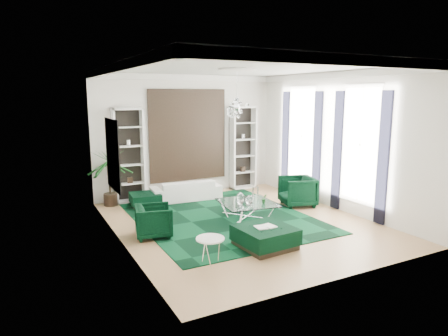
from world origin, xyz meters
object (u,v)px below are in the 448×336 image
armchair_left (154,221)px  armchair_right (297,191)px  ottoman_front (265,237)px  palm (109,169)px  ottoman_side (145,200)px  coffee_table (247,211)px  side_table (210,252)px  sofa (186,190)px

armchair_left → armchair_right: armchair_right is taller
ottoman_front → palm: (-2.19, 4.79, 0.85)m
armchair_left → ottoman_side: size_ratio=0.96×
armchair_right → ottoman_front: 3.47m
armchair_right → coffee_table: (-1.97, -0.46, -0.20)m
ottoman_side → armchair_right: bearing=-27.1°
coffee_table → ottoman_front: bearing=-109.6°
armchair_right → ottoman_side: armchair_right is taller
armchair_left → side_table: (0.46, -1.98, -0.10)m
ottoman_side → ottoman_front: bearing=-73.0°
coffee_table → ottoman_side: coffee_table is taller
sofa → ottoman_side: size_ratio=2.55×
armchair_left → ottoman_front: armchair_left is taller
ottoman_front → palm: 5.33m
ottoman_front → sofa: bearing=90.0°
ottoman_side → palm: palm is taller
sofa → coffee_table: bearing=108.3°
sofa → armchair_right: armchair_right is taller
side_table → ottoman_front: bearing=11.2°
armchair_left → ottoman_side: armchair_left is taller
armchair_right → palm: (-4.80, 2.51, 0.64)m
armchair_left → coffee_table: 2.52m
sofa → ottoman_side: bearing=8.9°
armchair_left → ottoman_front: 2.53m
armchair_right → palm: palm is taller
palm → ottoman_side: bearing=-30.3°
armchair_right → ottoman_front: (-2.61, -2.28, -0.21)m
ottoman_front → armchair_right: bearing=41.1°
armchair_right → coffee_table: 2.03m
palm → coffee_table: bearing=-46.5°
armchair_right → ottoman_side: bearing=-100.3°
armchair_left → side_table: armchair_left is taller
ottoman_side → palm: 1.35m
armchair_left → coffee_table: size_ratio=0.60×
armchair_right → sofa: bearing=-112.1°
armchair_left → sofa: bearing=-22.5°
coffee_table → ottoman_side: 3.14m
ottoman_front → palm: palm is taller
ottoman_side → palm: bearing=149.7°
armchair_left → armchair_right: (4.48, 0.58, 0.06)m
ottoman_front → ottoman_side: bearing=107.0°
coffee_table → sofa: bearing=104.1°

